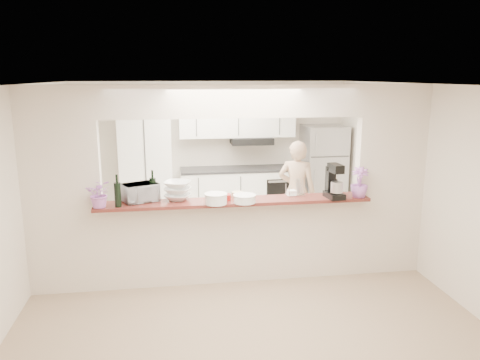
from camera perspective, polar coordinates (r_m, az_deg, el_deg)
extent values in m
plane|color=tan|center=(6.23, -0.68, -12.05)|extent=(6.00, 6.00, 0.00)
cube|color=silver|center=(7.65, -2.30, -7.21)|extent=(5.00, 2.90, 0.01)
cube|color=silver|center=(5.90, -20.84, -1.43)|extent=(0.90, 0.15, 2.50)
cube|color=silver|center=(6.42, 17.72, -0.11)|extent=(0.90, 0.15, 2.50)
cube|color=silver|center=(5.67, -0.74, 9.59)|extent=(3.20, 0.15, 0.40)
cube|color=silver|center=(6.03, -0.69, -7.51)|extent=(3.20, 0.15, 1.05)
cube|color=maroon|center=(5.81, -0.64, -2.63)|extent=(3.40, 0.38, 0.04)
cube|color=white|center=(8.46, -11.36, 1.83)|extent=(0.90, 0.60, 2.10)
cube|color=white|center=(8.67, -0.22, -1.73)|extent=(2.10, 0.60, 0.90)
cube|color=#2E2D30|center=(8.56, -0.22, 1.32)|extent=(2.10, 0.62, 0.04)
cube|color=white|center=(8.55, -0.35, 7.77)|extent=(2.10, 0.35, 0.75)
cube|color=black|center=(8.53, 1.42, 4.82)|extent=(0.75, 0.45, 0.12)
cube|color=black|center=(8.50, 5.09, -1.71)|extent=(0.55, 0.02, 0.55)
cube|color=#B6B6BB|center=(8.90, 10.07, 1.10)|extent=(0.75, 0.70, 1.70)
imported|color=#C96AC0|center=(5.68, -16.71, -1.59)|extent=(0.30, 0.26, 0.34)
cylinder|color=black|center=(5.66, -14.69, -1.77)|extent=(0.08, 0.08, 0.29)
cylinder|color=black|center=(5.61, -14.80, 0.15)|extent=(0.03, 0.03, 0.10)
cylinder|color=black|center=(5.84, -10.57, -1.13)|extent=(0.08, 0.08, 0.28)
cylinder|color=black|center=(5.80, -10.65, 0.70)|extent=(0.03, 0.03, 0.10)
imported|color=#B7B6BC|center=(5.84, -12.04, -1.51)|extent=(0.48, 0.42, 0.22)
imported|color=white|center=(5.82, -7.62, -1.33)|extent=(0.40, 0.40, 0.23)
cylinder|color=white|center=(5.63, -2.96, -2.32)|extent=(0.27, 0.27, 0.12)
cylinder|color=white|center=(5.61, -2.97, -1.69)|extent=(0.28, 0.28, 0.01)
cylinder|color=white|center=(5.68, 0.56, -2.33)|extent=(0.27, 0.27, 0.09)
cylinder|color=white|center=(5.66, 0.56, -1.85)|extent=(0.28, 0.28, 0.01)
cylinder|color=maroon|center=(5.80, -1.88, -2.09)|extent=(0.15, 0.15, 0.07)
cylinder|color=beige|center=(5.93, -0.34, -1.77)|extent=(0.15, 0.15, 0.07)
cube|color=silver|center=(6.06, 6.74, -1.82)|extent=(0.25, 0.17, 0.01)
cube|color=white|center=(6.05, 6.75, -1.48)|extent=(0.11, 0.11, 0.06)
cube|color=black|center=(6.00, 11.40, -1.83)|extent=(0.21, 0.31, 0.07)
cube|color=black|center=(6.05, 11.06, 0.17)|extent=(0.13, 0.12, 0.31)
cube|color=black|center=(5.92, 11.59, 1.41)|extent=(0.15, 0.26, 0.10)
cylinder|color=#B7B7BC|center=(5.92, 11.71, -0.86)|extent=(0.15, 0.15, 0.14)
imported|color=#B264B9|center=(6.09, 14.36, -0.27)|extent=(0.27, 0.27, 0.38)
imported|color=tan|center=(7.44, 6.91, -1.43)|extent=(0.69, 0.59, 1.61)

